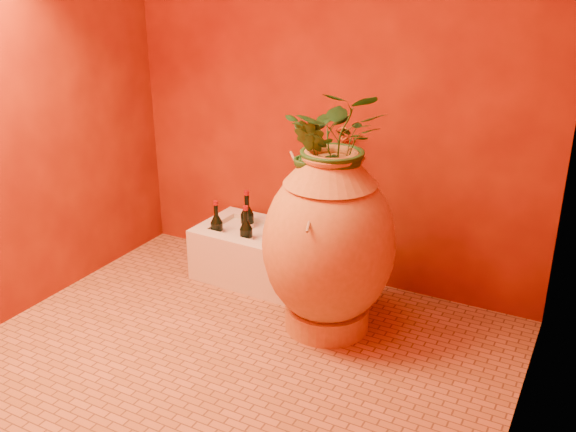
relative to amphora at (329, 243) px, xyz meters
The scene contains 12 objects.
floor 0.69m from the amphora, 120.81° to the right, with size 2.50×2.50×0.00m, color #985931.
wall_back 1.00m from the amphora, 115.02° to the left, with size 2.50×0.02×2.50m, color #621305.
wall_left 1.76m from the amphora, 163.81° to the right, with size 0.02×2.00×2.50m, color #621305.
wall_right 1.33m from the amphora, 23.95° to the right, with size 0.02×2.00×2.50m, color #621305.
amphora is the anchor object (origin of this frame).
stone_basin 0.75m from the amphora, 152.89° to the left, with size 0.68×0.47×0.31m.
wine_bottle_a 0.86m from the amphora, 165.02° to the left, with size 0.08×0.08×0.31m.
wine_bottle_b 0.81m from the amphora, 151.94° to the left, with size 0.08×0.08×0.34m.
wine_bottle_c 0.67m from the amphora, 160.82° to the left, with size 0.08×0.08×0.31m.
wall_tap 0.63m from the amphora, 107.24° to the left, with size 0.08×0.16×0.18m.
plant_main 0.51m from the amphora, 56.40° to the left, with size 0.47×0.40×0.52m, color #1D4B1A.
plant_side 0.46m from the amphora, 154.38° to the right, with size 0.20×0.16×0.36m, color #1D4B1A.
Camera 1 is at (1.44, -2.20, 1.78)m, focal length 40.00 mm.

